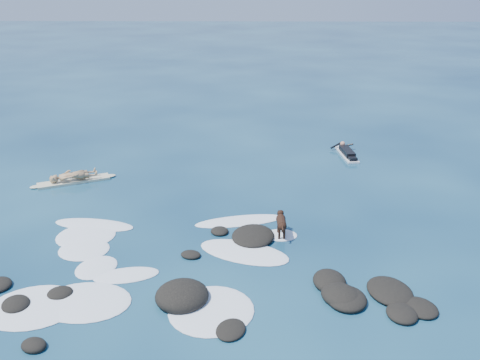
{
  "coord_description": "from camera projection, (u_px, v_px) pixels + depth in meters",
  "views": [
    {
      "loc": [
        1.24,
        -14.68,
        8.29
      ],
      "look_at": [
        0.9,
        4.0,
        0.9
      ],
      "focal_mm": 40.0,
      "sensor_mm": 36.0,
      "label": 1
    }
  ],
  "objects": [
    {
      "name": "standing_surfer_rig",
      "position": [
        72.0,
        165.0,
        22.01
      ],
      "size": [
        3.3,
        1.8,
        1.99
      ],
      "rotation": [
        0.0,
        0.0,
        0.44
      ],
      "color": "beige",
      "rests_on": "ground"
    },
    {
      "name": "paddling_surfer_rig",
      "position": [
        347.0,
        152.0,
        25.45
      ],
      "size": [
        1.16,
        2.61,
        0.45
      ],
      "rotation": [
        0.0,
        0.0,
        1.69
      ],
      "color": "white",
      "rests_on": "ground"
    },
    {
      "name": "ground",
      "position": [
        209.0,
        253.0,
        16.72
      ],
      "size": [
        160.0,
        160.0,
        0.0
      ],
      "primitive_type": "plane",
      "color": "#0A2642",
      "rests_on": "ground"
    },
    {
      "name": "dog",
      "position": [
        281.0,
        222.0,
        17.62
      ],
      "size": [
        0.33,
        1.25,
        0.79
      ],
      "rotation": [
        0.0,
        0.0,
        1.6
      ],
      "color": "black",
      "rests_on": "ground"
    },
    {
      "name": "reef_rocks",
      "position": [
        224.0,
        284.0,
        14.91
      ],
      "size": [
        13.65,
        6.88,
        0.61
      ],
      "color": "black",
      "rests_on": "ground"
    },
    {
      "name": "breaking_foam",
      "position": [
        139.0,
        267.0,
        15.96
      ],
      "size": [
        8.71,
        7.58,
        0.12
      ],
      "color": "white",
      "rests_on": "ground"
    }
  ]
}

